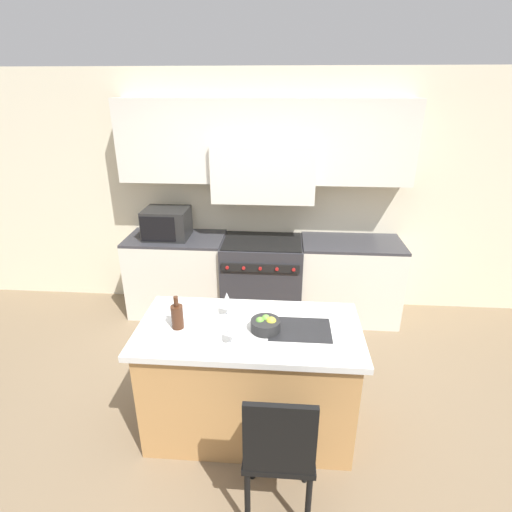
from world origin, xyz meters
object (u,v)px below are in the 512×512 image
object	(u,v)px
island_chair	(279,449)
wine_glass_far	(227,300)
range_stove	(262,278)
microwave	(167,223)
fruit_bowl	(266,324)
wine_bottle	(177,316)
wine_glass_near	(232,327)

from	to	relation	value
island_chair	wine_glass_far	xyz separation A→B (m)	(-0.42, 0.86, 0.48)
range_stove	island_chair	world-z (taller)	island_chair
microwave	fruit_bowl	bearing A→B (deg)	-55.79
range_stove	wine_bottle	world-z (taller)	wine_bottle
range_stove	wine_glass_near	world-z (taller)	wine_glass_near
island_chair	fruit_bowl	distance (m)	0.81
range_stove	wine_glass_far	distance (m)	1.69
fruit_bowl	wine_glass_far	bearing A→B (deg)	150.34
microwave	island_chair	size ratio (longest dim) A/B	0.49
range_stove	fruit_bowl	distance (m)	1.82
wine_glass_far	wine_bottle	bearing A→B (deg)	-150.56
range_stove	fruit_bowl	world-z (taller)	fruit_bowl
wine_glass_near	wine_glass_far	xyz separation A→B (m)	(-0.08, 0.36, 0.00)
range_stove	island_chair	bearing A→B (deg)	-84.20
island_chair	fruit_bowl	world-z (taller)	fruit_bowl
island_chair	range_stove	bearing A→B (deg)	95.80
wine_bottle	range_stove	bearing A→B (deg)	74.34
wine_glass_near	island_chair	bearing A→B (deg)	-56.67
range_stove	island_chair	distance (m)	2.46
island_chair	wine_glass_far	bearing A→B (deg)	115.73
fruit_bowl	microwave	bearing A→B (deg)	124.21
wine_glass_far	range_stove	bearing A→B (deg)	83.96
microwave	wine_bottle	size ratio (longest dim) A/B	1.97
microwave	wine_glass_near	bearing A→B (deg)	-63.19
range_stove	fruit_bowl	xyz separation A→B (m)	(0.13, -1.75, 0.50)
range_stove	wine_bottle	size ratio (longest dim) A/B	3.74
island_chair	wine_bottle	size ratio (longest dim) A/B	3.98
microwave	fruit_bowl	world-z (taller)	microwave
range_stove	wine_glass_near	size ratio (longest dim) A/B	4.75
range_stove	microwave	bearing A→B (deg)	179.00
wine_glass_near	fruit_bowl	distance (m)	0.30
island_chair	wine_bottle	bearing A→B (deg)	137.65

